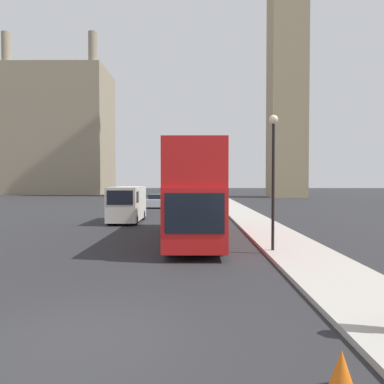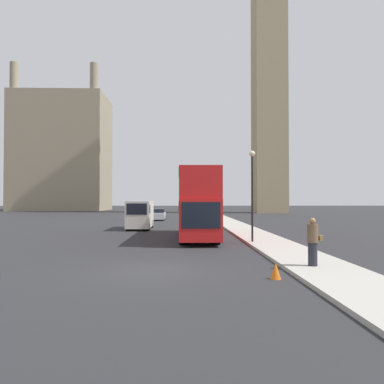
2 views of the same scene
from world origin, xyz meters
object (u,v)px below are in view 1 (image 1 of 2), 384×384
(red_double_decker_bus, at_px, (195,189))
(street_lamp, at_px, (273,161))
(white_van, at_px, (127,203))
(parked_sedan, at_px, (157,201))

(red_double_decker_bus, xyz_separation_m, street_lamp, (3.18, -3.83, 1.21))
(white_van, height_order, parked_sedan, white_van)
(white_van, bearing_deg, red_double_decker_bus, -57.91)
(white_van, distance_m, parked_sedan, 15.21)
(red_double_decker_bus, distance_m, parked_sedan, 23.36)
(white_van, xyz_separation_m, parked_sedan, (0.59, 15.18, -0.68))
(red_double_decker_bus, height_order, parked_sedan, red_double_decker_bus)
(parked_sedan, bearing_deg, white_van, -92.24)
(white_van, bearing_deg, parked_sedan, 87.76)
(red_double_decker_bus, bearing_deg, parked_sedan, 100.50)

